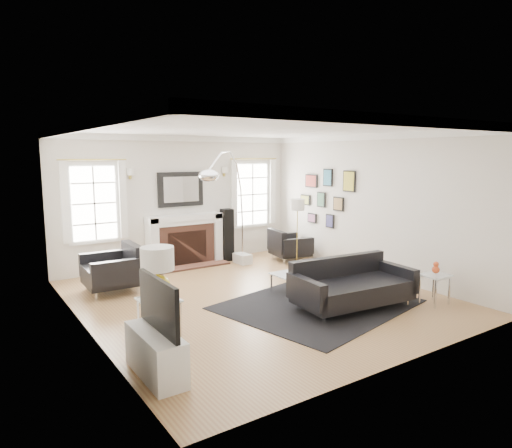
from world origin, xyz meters
TOP-DOWN VIEW (x-y plane):
  - floor at (0.00, 0.00)m, footprint 6.00×6.00m
  - back_wall at (0.00, 3.00)m, footprint 5.50×0.04m
  - front_wall at (0.00, -3.00)m, footprint 5.50×0.04m
  - left_wall at (-2.75, 0.00)m, footprint 0.04×6.00m
  - right_wall at (2.75, 0.00)m, footprint 0.04×6.00m
  - ceiling at (0.00, 0.00)m, footprint 5.50×6.00m
  - crown_molding at (0.00, 0.00)m, footprint 5.50×6.00m
  - fireplace at (0.00, 2.79)m, footprint 1.70×0.69m
  - mantel_mirror at (0.00, 2.95)m, footprint 1.05×0.07m
  - window_left at (-1.85, 2.95)m, footprint 1.24×0.15m
  - window_right at (1.85, 2.95)m, footprint 1.24×0.15m
  - gallery_wall at (2.72, 1.30)m, footprint 0.04×1.73m
  - tv_unit at (-2.44, -1.70)m, footprint 0.35×1.00m
  - area_rug at (0.61, -0.87)m, footprint 3.28×2.91m
  - sofa at (0.95, -1.25)m, footprint 2.01×1.06m
  - armchair_left at (-1.87, 1.68)m, footprint 0.93×1.03m
  - armchair_right at (2.14, 1.90)m, footprint 0.92×0.99m
  - coffee_table at (0.73, -0.26)m, footprint 0.79×0.79m
  - side_table_left at (-2.03, -0.75)m, footprint 0.49×0.49m
  - nesting_table at (2.20, -1.88)m, footprint 0.44×0.37m
  - gourd_lamp at (-2.03, -0.75)m, footprint 0.43×0.43m
  - orange_vase at (2.20, -1.88)m, footprint 0.12×0.12m
  - arc_floor_lamp at (0.37, 1.58)m, footprint 1.81×1.68m
  - stick_floor_lamp at (1.90, 1.27)m, footprint 0.30×0.30m
  - speaker_tower at (0.97, 2.65)m, footprint 0.24×0.24m

SIDE VIEW (x-z plane):
  - floor at x=0.00m, z-range 0.00..0.00m
  - area_rug at x=0.61m, z-range 0.00..0.01m
  - coffee_table at x=0.73m, z-range 0.14..0.49m
  - armchair_right at x=2.14m, z-range 0.03..0.62m
  - tv_unit at x=-2.44m, z-range -0.22..0.87m
  - sofa at x=0.95m, z-range 0.03..0.66m
  - nesting_table at x=2.20m, z-range 0.13..0.62m
  - armchair_left at x=-1.87m, z-range 0.04..0.72m
  - side_table_left at x=-2.03m, z-range 0.16..0.70m
  - fireplace at x=0.00m, z-range -0.01..1.10m
  - speaker_tower at x=0.97m, z-range 0.00..1.19m
  - orange_vase at x=2.20m, z-range 0.50..0.69m
  - gourd_lamp at x=-2.03m, z-range 0.59..1.28m
  - stick_floor_lamp at x=1.90m, z-range 0.54..2.01m
  - arc_floor_lamp at x=0.37m, z-range 0.10..2.67m
  - back_wall at x=0.00m, z-range 0.00..2.80m
  - front_wall at x=0.00m, z-range 0.00..2.80m
  - left_wall at x=-2.75m, z-range 0.00..2.80m
  - right_wall at x=2.75m, z-range 0.00..2.80m
  - window_left at x=-1.85m, z-range 0.65..2.27m
  - window_right at x=1.85m, z-range 0.65..2.27m
  - gallery_wall at x=2.72m, z-range 0.89..2.18m
  - mantel_mirror at x=0.00m, z-range 1.27..2.02m
  - crown_molding at x=0.00m, z-range 2.68..2.80m
  - ceiling at x=0.00m, z-range 2.79..2.81m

